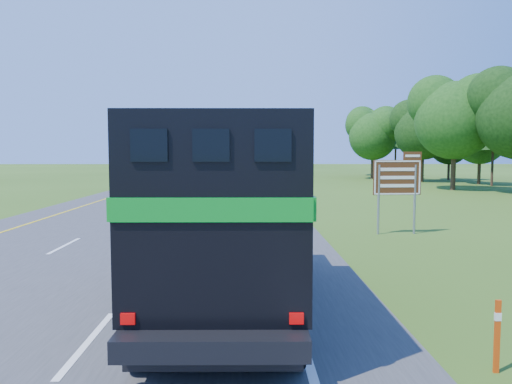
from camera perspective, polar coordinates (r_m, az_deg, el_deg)
road at (r=56.64m, az=-5.68°, el=1.12°), size 15.00×260.00×0.04m
lane_markings at (r=56.64m, az=-5.68°, el=1.15°), size 11.15×260.00×0.01m
horse_truck at (r=10.38m, az=-3.36°, el=-2.14°), size 2.83×8.64×3.81m
white_suv at (r=46.00m, az=-10.59°, el=1.30°), size 2.87×5.70×1.55m
far_car at (r=128.04m, az=-4.83°, el=3.34°), size 2.08×4.92×1.66m
exit_sign at (r=20.87m, az=15.92°, el=1.25°), size 1.97×0.19×3.34m
delineator at (r=8.47m, az=25.85°, el=-14.39°), size 0.09×0.05×1.11m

